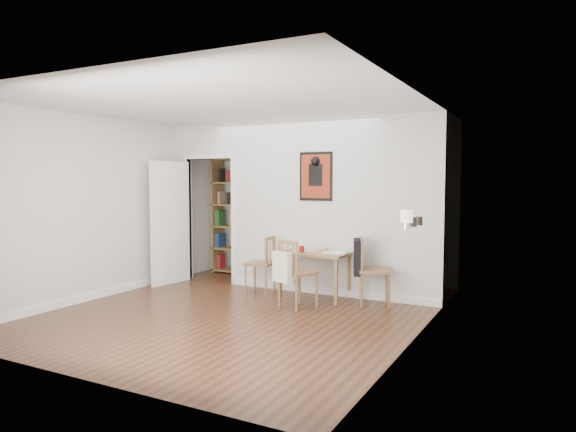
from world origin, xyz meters
The scene contains 15 objects.
ground centered at (0.00, 0.00, 0.00)m, with size 5.20×5.20×0.00m, color #512F1A.
room_shell centered at (0.10, 1.34, 1.30)m, with size 5.20×5.20×5.20m.
dining_table centered at (0.50, 1.10, 0.58)m, with size 0.97×0.62×0.66m.
chair_left centered at (-0.39, 1.05, 0.43)m, with size 0.47×0.47×0.86m.
chair_right centered at (1.37, 1.09, 0.48)m, with size 0.64×0.60×0.93m.
chair_front centered at (0.53, 0.46, 0.46)m, with size 0.60×0.63×0.91m.
bookshelf centered at (-1.60, 2.24, 1.04)m, with size 0.89×0.36×2.11m.
fireplace centered at (2.16, 0.25, 0.62)m, with size 0.45×1.25×1.16m.
red_glass centered at (0.34, 0.99, 0.71)m, with size 0.07×0.07×0.09m, color maroon.
orange_fruit centered at (0.64, 1.17, 0.70)m, with size 0.08×0.08×0.08m, color orange.
placemat centered at (0.30, 1.17, 0.67)m, with size 0.37×0.27×0.00m, color beige.
notebook centered at (0.79, 1.14, 0.67)m, with size 0.32×0.24×0.02m, color white.
mantel_lamp centered at (2.12, -0.06, 1.29)m, with size 0.13×0.13×0.21m.
ceramic_jar_a centered at (2.09, 0.32, 1.21)m, with size 0.09×0.09×0.11m, color black.
ceramic_jar_b centered at (2.11, 0.53, 1.21)m, with size 0.08×0.08×0.10m, color black.
Camera 1 is at (3.54, -5.56, 1.69)m, focal length 32.00 mm.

